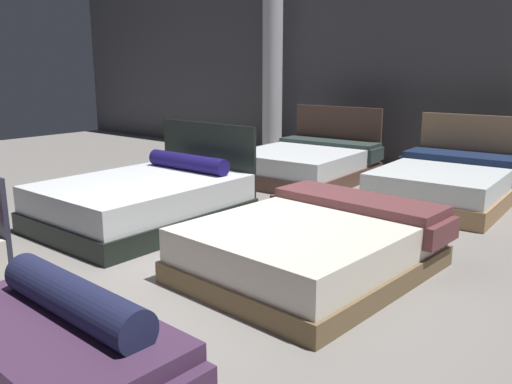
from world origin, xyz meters
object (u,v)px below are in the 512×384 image
at_px(bed_4, 307,164).
at_px(support_pillar, 272,62).
at_px(bed_5, 447,183).
at_px(bed_3, 314,245).
at_px(bed_2, 145,200).

distance_m(bed_4, support_pillar, 2.53).
relative_size(bed_4, bed_5, 1.02).
bearing_deg(support_pillar, bed_5, -18.61).
bearing_deg(bed_5, bed_3, -93.36).
bearing_deg(bed_5, bed_4, 176.19).
distance_m(bed_4, bed_5, 2.14).
bearing_deg(bed_3, bed_2, -177.26).
xyz_separation_m(bed_3, bed_5, (0.01, 3.02, 0.02)).
bearing_deg(support_pillar, bed_2, -70.15).
relative_size(bed_2, bed_5, 1.00).
xyz_separation_m(bed_5, support_pillar, (-3.76, 1.27, 1.50)).
distance_m(bed_3, support_pillar, 5.89).
bearing_deg(bed_4, bed_3, -58.32).
height_order(bed_2, bed_3, bed_2).
height_order(bed_2, bed_4, bed_4).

